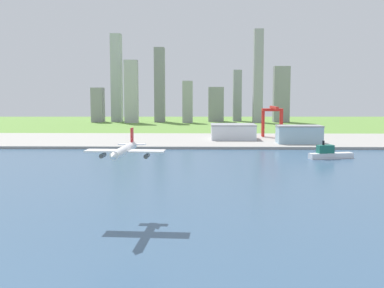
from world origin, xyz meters
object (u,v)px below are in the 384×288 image
at_px(ferry_boat, 329,154).
at_px(port_crane_red, 273,115).
at_px(warehouse_main, 233,132).
at_px(warehouse_annex, 299,134).
at_px(airplane_landing, 124,150).

xyz_separation_m(ferry_boat, port_crane_red, (-20.89, 153.70, 22.93)).
height_order(warehouse_main, warehouse_annex, warehouse_annex).
relative_size(ferry_boat, warehouse_main, 0.77).
relative_size(ferry_boat, port_crane_red, 0.75).
relative_size(airplane_landing, warehouse_annex, 0.87).
height_order(ferry_boat, warehouse_main, warehouse_main).
bearing_deg(port_crane_red, warehouse_main, -150.95).
height_order(airplane_landing, warehouse_main, airplane_landing).
bearing_deg(airplane_landing, warehouse_annex, 65.75).
xyz_separation_m(airplane_landing, ferry_boat, (127.90, 183.35, -24.69)).
relative_size(airplane_landing, ferry_boat, 1.05).
height_order(port_crane_red, warehouse_main, port_crane_red).
bearing_deg(port_crane_red, airplane_landing, -107.61).
bearing_deg(ferry_boat, port_crane_red, 97.74).
xyz_separation_m(warehouse_main, warehouse_annex, (60.46, -39.27, 0.73)).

